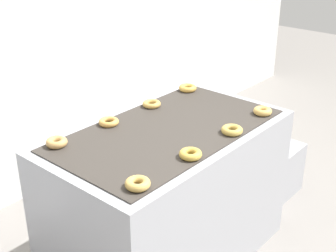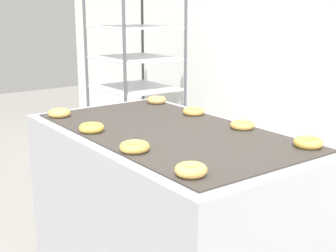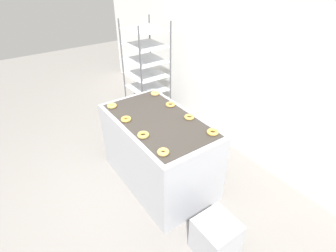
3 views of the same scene
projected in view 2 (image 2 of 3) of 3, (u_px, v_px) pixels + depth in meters
fryer_machine at (168, 219)px, 2.50m from camera, size 1.57×0.90×0.99m
baking_rack_cart at (135, 88)px, 3.92m from camera, size 0.66×0.59×1.83m
donut_near_left at (59, 113)px, 2.65m from camera, size 0.13×0.13×0.04m
donut_near_midleft at (92, 128)px, 2.33m from camera, size 0.13×0.13×0.04m
donut_near_midright at (135, 147)px, 2.02m from camera, size 0.13×0.13×0.04m
donut_near_right at (191, 170)px, 1.73m from camera, size 0.12×0.12×0.04m
donut_far_left at (157, 100)px, 3.02m from camera, size 0.12×0.12×0.04m
donut_far_midleft at (194, 111)px, 2.71m from camera, size 0.13×0.13×0.04m
donut_far_midright at (242, 125)px, 2.40m from camera, size 0.13×0.13×0.04m
donut_far_right at (308, 143)px, 2.08m from camera, size 0.13×0.13×0.04m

